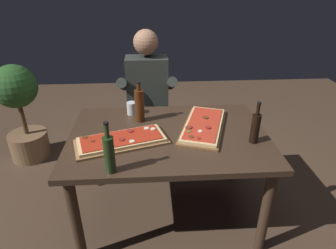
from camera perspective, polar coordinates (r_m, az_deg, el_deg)
The scene contains 11 objects.
ground_plane at distance 2.51m, azimuth 0.08°, elevation -16.71°, with size 6.40×6.40×0.00m, color #4C3828.
dining_table at distance 2.11m, azimuth 0.09°, elevation -4.12°, with size 1.40×0.96×0.74m.
pizza_rectangular_front at distance 1.97m, azimuth -9.11°, elevation -3.11°, with size 0.66×0.42×0.05m.
pizza_rectangular_left at distance 2.15m, azimuth 6.98°, elevation -0.22°, with size 0.46×0.67×0.05m.
wine_bottle_dark at distance 1.66m, azimuth -11.47°, elevation -5.51°, with size 0.06×0.06×0.32m.
oil_bottle_amber at distance 2.00m, azimuth 16.77°, elevation -0.54°, with size 0.06×0.06×0.29m.
vinegar_bottle_green at distance 2.20m, azimuth -5.62°, elevation 3.81°, with size 0.07×0.07×0.32m.
tumbler_near_camera at distance 2.35m, azimuth -7.16°, elevation 3.19°, with size 0.08×0.08×0.10m.
diner_chair at distance 2.93m, azimuth -3.86°, elevation 1.98°, with size 0.44×0.44×0.87m.
seated_diner at distance 2.72m, azimuth -4.02°, elevation 5.74°, with size 0.53×0.41×1.33m.
potted_plant_corner at distance 3.23m, azimuth -26.95°, elevation 2.66°, with size 0.42×0.42×1.00m.
Camera 1 is at (-0.12, -1.79, 1.76)m, focal length 31.05 mm.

